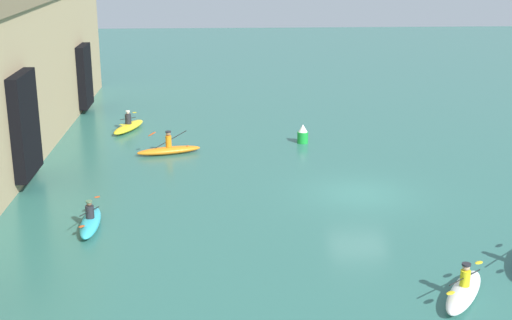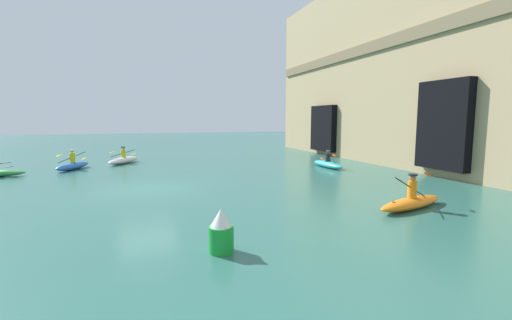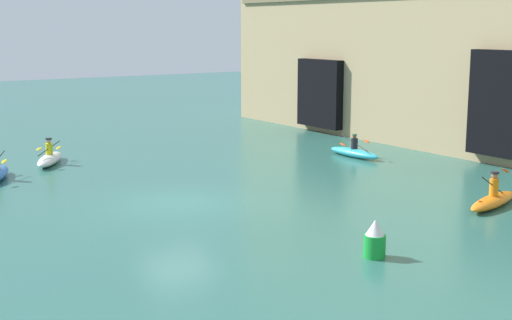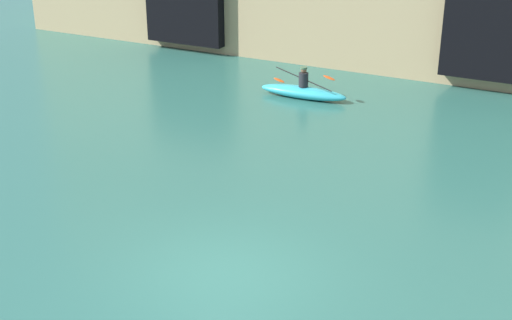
% 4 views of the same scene
% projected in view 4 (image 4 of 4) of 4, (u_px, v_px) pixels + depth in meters
% --- Properties ---
extents(ground_plane, '(120.00, 120.00, 0.00)m').
position_uv_depth(ground_plane, '(225.00, 276.00, 13.85)').
color(ground_plane, '#2D665B').
extents(kayak_cyan, '(3.08, 0.80, 1.09)m').
position_uv_depth(kayak_cyan, '(303.00, 91.00, 23.98)').
color(kayak_cyan, '#33B2C6').
rests_on(kayak_cyan, ground).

